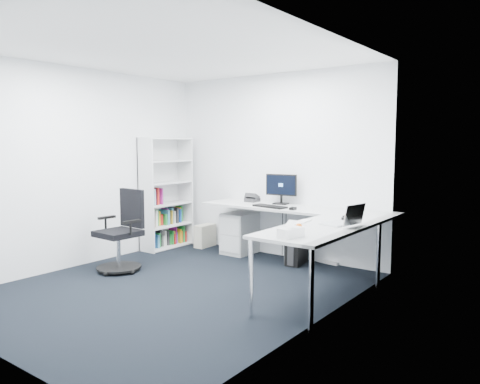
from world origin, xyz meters
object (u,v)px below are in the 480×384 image
Objects in this scene: bookshelf at (166,193)px; monitor at (281,189)px; laptop at (337,213)px; task_chair at (118,231)px; l_desk at (280,240)px.

bookshelf reaches higher than monitor.
monitor is 1.31× the size of laptop.
bookshelf is 3.29m from laptop.
task_chair is 2.35m from monitor.
bookshelf is at bearing 179.93° from laptop.
task_chair is 2.88m from laptop.
laptop is at bearing -10.17° from bookshelf.
l_desk is 2.56× the size of task_chair.
monitor is (-0.32, 0.53, 0.63)m from l_desk.
bookshelf is 1.65× the size of task_chair.
monitor is at bearing 121.03° from l_desk.
monitor is (1.86, 0.48, 0.14)m from bookshelf.
l_desk is 1.55× the size of bookshelf.
laptop is (3.24, -0.58, 0.04)m from bookshelf.
l_desk is 5.88× the size of monitor.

